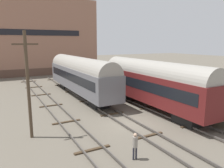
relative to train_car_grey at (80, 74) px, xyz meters
name	(u,v)px	position (x,y,z in m)	size (l,w,h in m)	color
ground_plane	(128,124)	(0.00, -12.20, -3.02)	(200.00, 200.00, 0.00)	#60594C
track_left	(77,133)	(-4.78, -12.20, -2.87)	(2.60, 60.00, 0.26)	#4C4742
track_middle	(128,122)	(0.00, -12.20, -2.87)	(2.60, 60.00, 0.26)	#4C4742
track_right	(168,114)	(4.78, -12.20, -2.87)	(2.60, 60.00, 0.26)	#4C4742
train_car_grey	(80,74)	(0.00, 0.00, 0.00)	(3.11, 18.54, 5.32)	black
train_car_maroon	(152,82)	(4.78, -9.48, 0.02)	(3.01, 16.18, 5.34)	black
station_platform	(175,98)	(7.64, -10.11, -1.99)	(3.08, 15.97, 1.10)	brown
bench	(161,89)	(7.75, -7.66, -1.43)	(1.40, 0.40, 0.91)	brown
person_worker	(135,144)	(-2.90, -17.53, -1.96)	(0.32, 0.32, 1.74)	#282833
utility_pole	(28,84)	(-8.08, -11.04, 1.18)	(1.80, 0.24, 8.08)	#473828
warehouse_building	(27,37)	(-2.79, 28.12, 5.44)	(30.26, 13.54, 16.91)	brown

